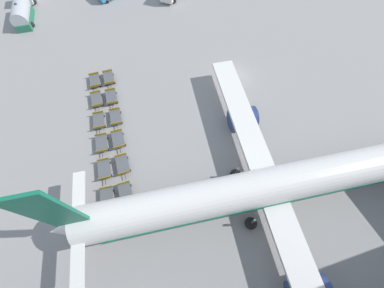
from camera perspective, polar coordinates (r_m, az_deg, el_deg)
The scene contains 15 objects.
ground_plane at distance 37.22m, azimuth 10.67°, elevation 15.86°, with size 500.00×500.00×0.00m, color gray.
airplane at distance 25.87m, azimuth 20.79°, elevation -8.99°, with size 37.05×45.97×12.91m.
fuel_tanker_secondary at distance 55.16m, azimuth -35.84°, elevation 24.83°, with size 9.70×3.37×3.29m.
baggage_dolly_row_near_col_a at distance 38.05m, azimuth -22.49°, elevation 13.94°, with size 3.18×1.56×0.92m.
baggage_dolly_row_near_col_b at distance 35.59m, azimuth -22.12°, elevation 9.91°, with size 3.18×1.57×0.92m.
baggage_dolly_row_near_col_c at distance 33.28m, azimuth -21.66°, elevation 5.21°, with size 3.21×1.65×0.92m.
baggage_dolly_row_near_col_d at distance 31.28m, azimuth -21.06°, elevation 0.09°, with size 3.21×1.65×0.92m.
baggage_dolly_row_near_col_e at distance 29.57m, azimuth -20.49°, elevation -5.79°, with size 3.20×1.62×0.92m.
baggage_dolly_row_near_col_f at distance 28.21m, azimuth -19.94°, elevation -12.34°, with size 3.23×1.69×0.92m.
baggage_dolly_row_mid_a_col_a at distance 37.74m, azimuth -19.52°, elevation 14.84°, with size 3.19×1.58×0.92m.
baggage_dolly_row_mid_a_col_b at distance 35.17m, azimuth -18.97°, elevation 10.67°, with size 3.19×1.59×0.92m.
baggage_dolly_row_mid_a_col_c at distance 32.87m, azimuth -18.01°, elevation 6.18°, with size 3.20×1.62×0.92m.
baggage_dolly_row_mid_a_col_d at distance 30.89m, azimuth -17.47°, elevation 1.01°, with size 3.19×1.57×0.92m.
baggage_dolly_row_mid_a_col_e at distance 29.14m, azimuth -16.46°, elevation -4.82°, with size 3.20×1.60×0.92m.
baggage_dolly_row_mid_a_col_f at distance 27.76m, azimuth -15.77°, elevation -11.49°, with size 3.19×1.60×0.92m.
Camera 1 is at (22.67, -13.75, 26.12)m, focal length 22.00 mm.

